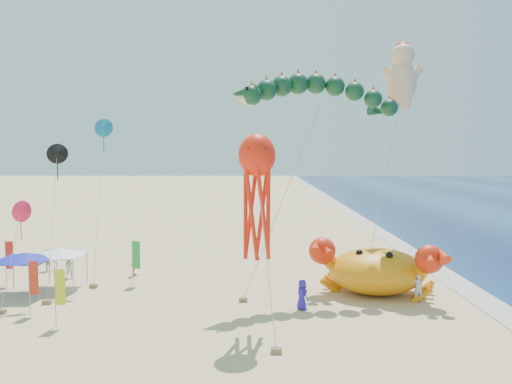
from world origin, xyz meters
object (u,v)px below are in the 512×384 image
(dragon_kite, at_px, (317,99))
(canopy_white, at_px, (60,252))
(canopy_blue, at_px, (24,257))
(octopus_kite, at_px, (257,187))
(crab_inflatable, at_px, (377,269))
(cherub_kite, at_px, (402,74))

(dragon_kite, height_order, canopy_white, dragon_kite)
(canopy_blue, distance_m, canopy_white, 2.26)
(octopus_kite, relative_size, canopy_blue, 2.87)
(crab_inflatable, relative_size, dragon_kite, 0.59)
(canopy_blue, bearing_deg, cherub_kite, 10.25)
(dragon_kite, distance_m, canopy_blue, 21.52)
(canopy_blue, xyz_separation_m, canopy_white, (1.74, 1.45, -0.00))
(crab_inflatable, height_order, octopus_kite, octopus_kite)
(crab_inflatable, distance_m, dragon_kite, 11.78)
(crab_inflatable, bearing_deg, octopus_kite, -141.11)
(dragon_kite, relative_size, cherub_kite, 0.83)
(canopy_blue, bearing_deg, dragon_kite, 6.12)
(dragon_kite, xyz_separation_m, cherub_kite, (6.26, 2.52, 2.00))
(octopus_kite, bearing_deg, canopy_white, 150.08)
(canopy_blue, height_order, canopy_white, same)
(dragon_kite, bearing_deg, octopus_kite, -116.24)
(canopy_blue, bearing_deg, octopus_kite, -22.31)
(cherub_kite, distance_m, canopy_blue, 28.28)
(canopy_white, bearing_deg, dragon_kite, 1.90)
(cherub_kite, xyz_separation_m, canopy_white, (-23.38, -3.09, -12.18))
(crab_inflatable, relative_size, octopus_kite, 0.82)
(crab_inflatable, height_order, canopy_white, crab_inflatable)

